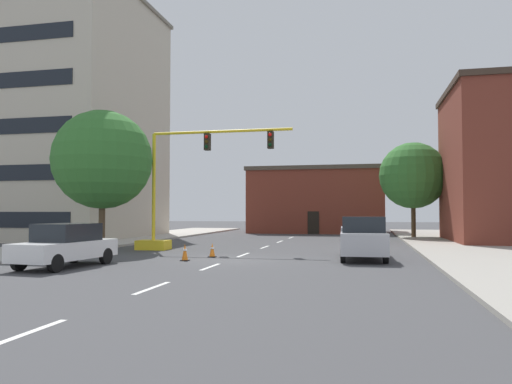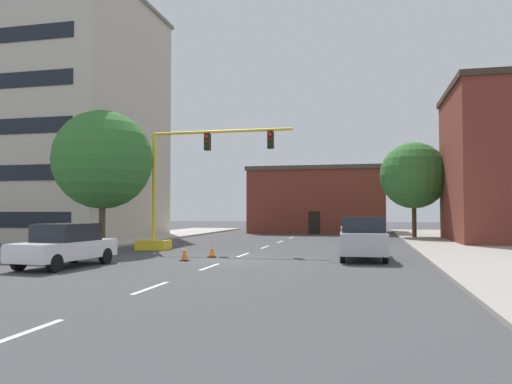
{
  "view_description": "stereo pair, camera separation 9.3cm",
  "coord_description": "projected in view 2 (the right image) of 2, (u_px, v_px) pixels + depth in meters",
  "views": [
    {
      "loc": [
        6.08,
        -21.91,
        2.25
      ],
      "look_at": [
        0.25,
        4.34,
        3.29
      ],
      "focal_mm": 34.44,
      "sensor_mm": 36.0,
      "label": 1
    },
    {
      "loc": [
        6.17,
        -21.89,
        2.25
      ],
      "look_at": [
        0.25,
        4.34,
        3.29
      ],
      "focal_mm": 34.44,
      "sensor_mm": 36.0,
      "label": 2
    }
  ],
  "objects": [
    {
      "name": "sidewalk_left",
      "position": [
        94.0,
        243.0,
        33.01
      ],
      "size": [
        6.0,
        56.0,
        0.14
      ],
      "primitive_type": "cube",
      "color": "#B2ADA3",
      "rests_on": "ground_plane"
    },
    {
      "name": "tree_right_far",
      "position": [
        414.0,
        176.0,
        39.8
      ],
      "size": [
        5.38,
        5.38,
        7.82
      ],
      "color": "#4C3823",
      "rests_on": "ground_plane"
    },
    {
      "name": "building_tall_left",
      "position": [
        52.0,
        120.0,
        41.46
      ],
      "size": [
        16.2,
        14.08,
        19.89
      ],
      "color": "beige",
      "rests_on": "ground_plane"
    },
    {
      "name": "sedan_white_near_left",
      "position": [
        66.0,
        245.0,
        19.65
      ],
      "size": [
        2.27,
        4.66,
        1.74
      ],
      "color": "white",
      "rests_on": "ground_plane"
    },
    {
      "name": "tree_left_near",
      "position": [
        103.0,
        160.0,
        27.84
      ],
      "size": [
        5.6,
        5.6,
        7.96
      ],
      "color": "brown",
      "rests_on": "ground_plane"
    },
    {
      "name": "building_brick_center",
      "position": [
        318.0,
        200.0,
        51.56
      ],
      "size": [
        13.74,
        9.09,
        6.68
      ],
      "color": "brown",
      "rests_on": "ground_plane"
    },
    {
      "name": "lane_stripe_seg_0",
      "position": [
        22.0,
        334.0,
        8.96
      ],
      "size": [
        0.16,
        2.4,
        0.01
      ],
      "primitive_type": "cube",
      "color": "silver",
      "rests_on": "ground_plane"
    },
    {
      "name": "sidewalk_right",
      "position": [
        468.0,
        249.0,
        27.82
      ],
      "size": [
        6.0,
        56.0,
        0.14
      ],
      "primitive_type": "cube",
      "color": "#9E998E",
      "rests_on": "ground_plane"
    },
    {
      "name": "lane_stripe_seg_4",
      "position": [
        265.0,
        247.0,
        30.41
      ],
      "size": [
        0.16,
        2.4,
        0.01
      ],
      "primitive_type": "cube",
      "color": "silver",
      "rests_on": "ground_plane"
    },
    {
      "name": "lane_stripe_seg_1",
      "position": [
        151.0,
        288.0,
        14.33
      ],
      "size": [
        0.16,
        2.4,
        0.01
      ],
      "primitive_type": "cube",
      "color": "silver",
      "rests_on": "ground_plane"
    },
    {
      "name": "traffic_cone_roadside_b",
      "position": [
        185.0,
        252.0,
        22.11
      ],
      "size": [
        0.36,
        0.36,
        0.77
      ],
      "color": "black",
      "rests_on": "ground_plane"
    },
    {
      "name": "lane_stripe_seg_6",
      "position": [
        292.0,
        238.0,
        41.13
      ],
      "size": [
        0.16,
        2.4,
        0.01
      ],
      "primitive_type": "cube",
      "color": "silver",
      "rests_on": "ground_plane"
    },
    {
      "name": "traffic_cone_roadside_a",
      "position": [
        212.0,
        250.0,
        23.85
      ],
      "size": [
        0.36,
        0.36,
        0.69
      ],
      "color": "black",
      "rests_on": "ground_plane"
    },
    {
      "name": "lane_stripe_seg_2",
      "position": [
        210.0,
        267.0,
        19.69
      ],
      "size": [
        0.16,
        2.4,
        0.01
      ],
      "primitive_type": "cube",
      "color": "silver",
      "rests_on": "ground_plane"
    },
    {
      "name": "lane_stripe_seg_3",
      "position": [
        243.0,
        255.0,
        25.05
      ],
      "size": [
        0.16,
        2.4,
        0.01
      ],
      "primitive_type": "cube",
      "color": "silver",
      "rests_on": "ground_plane"
    },
    {
      "name": "traffic_signal_gantry",
      "position": [
        172.0,
        211.0,
        28.27
      ],
      "size": [
        9.06,
        1.2,
        6.83
      ],
      "color": "yellow",
      "rests_on": "ground_plane"
    },
    {
      "name": "lane_stripe_seg_5",
      "position": [
        280.0,
        242.0,
        35.77
      ],
      "size": [
        0.16,
        2.4,
        0.01
      ],
      "primitive_type": "cube",
      "color": "silver",
      "rests_on": "ground_plane"
    },
    {
      "name": "ground_plane",
      "position": [
        230.0,
        260.0,
        22.61
      ],
      "size": [
        160.0,
        160.0,
        0.0
      ],
      "primitive_type": "plane",
      "color": "#424244"
    },
    {
      "name": "pickup_truck_silver",
      "position": [
        362.0,
        238.0,
        22.87
      ],
      "size": [
        2.2,
        5.47,
        1.99
      ],
      "color": "#BCBCC1",
      "rests_on": "ground_plane"
    }
  ]
}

